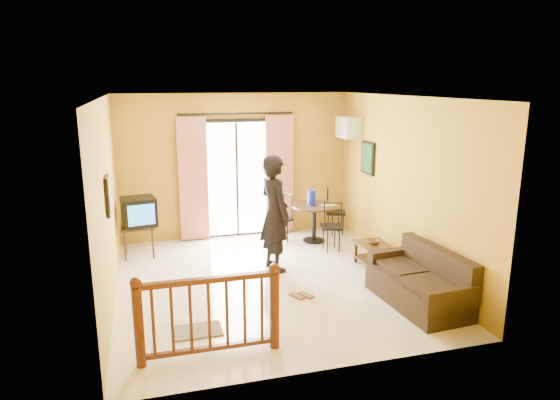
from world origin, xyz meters
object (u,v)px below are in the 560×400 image
object	(u,v)px
dining_table	(314,213)
standing_person	(275,213)
coffee_table	(377,254)
sofa	(421,284)
television	(139,212)

from	to	relation	value
dining_table	standing_person	xyz separation A→B (m)	(-1.11, -1.21, 0.38)
dining_table	coffee_table	distance (m)	1.77
standing_person	dining_table	bearing A→B (deg)	-56.76
coffee_table	standing_person	distance (m)	1.81
dining_table	coffee_table	bearing A→B (deg)	-73.30
sofa	standing_person	bearing A→B (deg)	127.23
television	dining_table	size ratio (longest dim) A/B	0.73
sofa	standing_person	xyz separation A→B (m)	(-1.61, 1.82, 0.65)
coffee_table	standing_person	size ratio (longest dim) A/B	0.47
television	coffee_table	size ratio (longest dim) A/B	0.71
sofa	standing_person	distance (m)	2.51
television	sofa	distance (m)	4.83
television	coffee_table	world-z (taller)	television
dining_table	coffee_table	xyz separation A→B (m)	(0.50, -1.67, -0.30)
dining_table	standing_person	size ratio (longest dim) A/B	0.46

